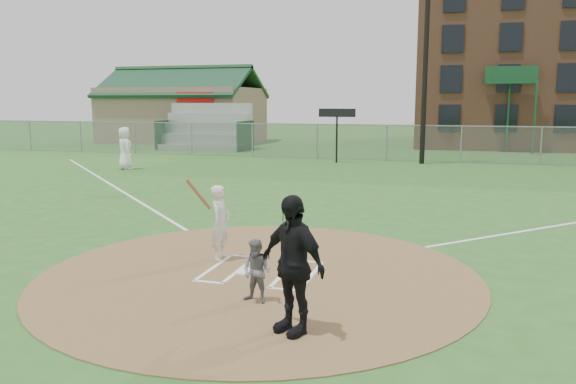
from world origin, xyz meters
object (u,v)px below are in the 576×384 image
(catcher, at_px, (257,271))
(ondeck_player, at_px, (125,148))
(batter_at_plate, at_px, (220,222))
(umpire, at_px, (292,264))
(home_plate, at_px, (247,272))

(catcher, bearing_deg, ondeck_player, 140.80)
(catcher, xyz_separation_m, batter_at_plate, (-1.56, 2.20, 0.26))
(ondeck_player, bearing_deg, batter_at_plate, 169.79)
(umpire, xyz_separation_m, batter_at_plate, (-2.45, 3.20, -0.21))
(home_plate, distance_m, batter_at_plate, 1.36)
(ondeck_player, bearing_deg, catcher, 169.38)
(umpire, height_order, batter_at_plate, umpire)
(catcher, relative_size, umpire, 0.53)
(home_plate, xyz_separation_m, ondeck_player, (-11.64, 14.33, 1.00))
(batter_at_plate, bearing_deg, home_plate, -40.32)
(ondeck_player, bearing_deg, umpire, 169.60)
(catcher, bearing_deg, umpire, -35.66)
(umpire, relative_size, batter_at_plate, 1.12)
(ondeck_player, height_order, batter_at_plate, ondeck_player)
(ondeck_player, xyz_separation_m, batter_at_plate, (10.79, -13.61, -0.22))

